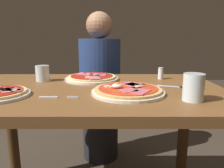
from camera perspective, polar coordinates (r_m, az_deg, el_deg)
The scene contains 9 objects.
dining_table at distance 1.08m, azimuth -5.29°, elevation -7.14°, with size 1.26×0.78×0.75m.
pizza_foreground at distance 0.94m, azimuth 4.03°, elevation -1.73°, with size 0.32×0.32×0.05m.
pizza_across_right at distance 1.24m, azimuth -5.49°, elevation 1.65°, with size 0.30×0.30×0.03m.
water_glass_near at distance 0.88m, azimuth 20.36°, elevation -1.23°, with size 0.08×0.08×0.10m.
water_glass_far at distance 1.26m, azimuth -17.92°, elevation 2.41°, with size 0.07×0.07×0.09m.
fork at distance 0.90m, azimuth -14.76°, elevation -3.38°, with size 0.16×0.02×0.00m.
knife at distance 1.09m, azimuth 17.42°, elevation -0.79°, with size 0.19×0.08×0.01m.
salt_shaker at distance 1.29m, azimuth 12.46°, elevation 2.74°, with size 0.03×0.03×0.07m.
diner_person at distance 1.74m, azimuth -3.29°, elevation -2.12°, with size 0.32×0.32×1.18m.
Camera 1 is at (0.10, -1.02, 0.99)m, focal length 34.86 mm.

